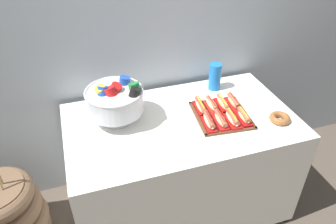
{
  "coord_description": "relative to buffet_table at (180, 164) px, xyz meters",
  "views": [
    {
      "loc": [
        -0.58,
        -1.51,
        2.01
      ],
      "look_at": [
        -0.1,
        -0.02,
        0.9
      ],
      "focal_mm": 34.59,
      "sensor_mm": 36.0,
      "label": 1
    }
  ],
  "objects": [
    {
      "name": "hot_dog_5",
      "position": [
        0.22,
        0.05,
        0.42
      ],
      "size": [
        0.07,
        0.17,
        0.06
      ],
      "color": "red",
      "rests_on": "serving_tray"
    },
    {
      "name": "hot_dog_6",
      "position": [
        0.3,
        0.04,
        0.42
      ],
      "size": [
        0.07,
        0.18,
        0.06
      ],
      "color": "#B21414",
      "rests_on": "serving_tray"
    },
    {
      "name": "hot_dog_1",
      "position": [
        0.21,
        -0.12,
        0.42
      ],
      "size": [
        0.07,
        0.17,
        0.06
      ],
      "color": "red",
      "rests_on": "serving_tray"
    },
    {
      "name": "hot_dog_2",
      "position": [
        0.28,
        -0.13,
        0.41
      ],
      "size": [
        0.09,
        0.19,
        0.06
      ],
      "color": "#B21414",
      "rests_on": "serving_tray"
    },
    {
      "name": "punch_bowl",
      "position": [
        -0.38,
        0.12,
        0.53
      ],
      "size": [
        0.35,
        0.35,
        0.27
      ],
      "color": "silver",
      "rests_on": "buffet_table"
    },
    {
      "name": "ground_plane",
      "position": [
        0.0,
        0.0,
        -0.42
      ],
      "size": [
        10.0,
        10.0,
        0.0
      ],
      "primitive_type": "plane",
      "color": "#4C4238"
    },
    {
      "name": "donut",
      "position": [
        0.58,
        -0.2,
        0.4
      ],
      "size": [
        0.13,
        0.13,
        0.04
      ],
      "color": "brown",
      "rests_on": "buffet_table"
    },
    {
      "name": "hot_dog_4",
      "position": [
        0.15,
        0.05,
        0.42
      ],
      "size": [
        0.07,
        0.18,
        0.06
      ],
      "color": "#B21414",
      "rests_on": "serving_tray"
    },
    {
      "name": "cup_stack",
      "position": [
        0.35,
        0.28,
        0.48
      ],
      "size": [
        0.09,
        0.09,
        0.19
      ],
      "color": "blue",
      "rests_on": "buffet_table"
    },
    {
      "name": "hot_dog_7",
      "position": [
        0.37,
        0.03,
        0.42
      ],
      "size": [
        0.08,
        0.18,
        0.06
      ],
      "color": "red",
      "rests_on": "serving_tray"
    },
    {
      "name": "hot_dog_0",
      "position": [
        0.13,
        -0.11,
        0.42
      ],
      "size": [
        0.08,
        0.18,
        0.06
      ],
      "color": "#B21414",
      "rests_on": "serving_tray"
    },
    {
      "name": "serving_tray",
      "position": [
        0.25,
        -0.04,
        0.38
      ],
      "size": [
        0.36,
        0.39,
        0.01
      ],
      "color": "#56331E",
      "rests_on": "buffet_table"
    },
    {
      "name": "buffet_table",
      "position": [
        0.0,
        0.0,
        0.0
      ],
      "size": [
        1.43,
        0.82,
        0.8
      ],
      "color": "white",
      "rests_on": "ground_plane"
    },
    {
      "name": "back_wall",
      "position": [
        0.0,
        0.5,
        0.88
      ],
      "size": [
        6.0,
        0.1,
        2.6
      ],
      "primitive_type": "cube",
      "color": "#9EA8B2",
      "rests_on": "ground_plane"
    },
    {
      "name": "floor_vase",
      "position": [
        -1.18,
        0.06,
        -0.17
      ],
      "size": [
        0.53,
        0.53,
        1.11
      ],
      "color": "brown",
      "rests_on": "ground_plane"
    },
    {
      "name": "hot_dog_3",
      "position": [
        0.36,
        -0.13,
        0.42
      ],
      "size": [
        0.07,
        0.16,
        0.06
      ],
      "color": "#B21414",
      "rests_on": "serving_tray"
    }
  ]
}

